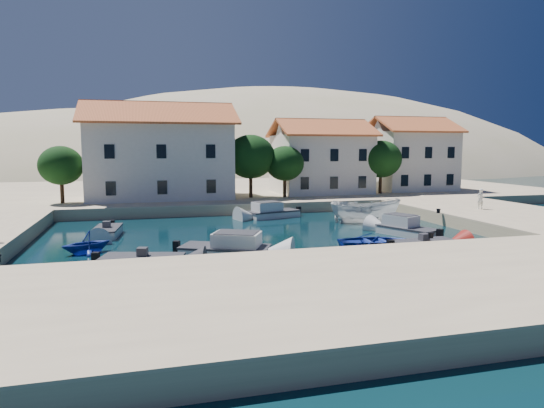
{
  "coord_description": "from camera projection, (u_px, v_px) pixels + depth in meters",
  "views": [
    {
      "loc": [
        -7.9,
        -23.15,
        6.16
      ],
      "look_at": [
        1.37,
        11.09,
        2.0
      ],
      "focal_mm": 32.0,
      "sensor_mm": 36.0,
      "label": 1
    }
  ],
  "objects": [
    {
      "name": "motorboat_red_se",
      "position": [
        424.0,
        246.0,
        28.93
      ],
      "size": [
        4.04,
        2.0,
        1.25
      ],
      "rotation": [
        0.0,
        0.0,
        0.06
      ],
      "color": "maroon",
      "rests_on": "ground"
    },
    {
      "name": "motorboat_grey_sw",
      "position": [
        143.0,
        262.0,
        24.89
      ],
      "size": [
        4.46,
        2.86,
        1.25
      ],
      "rotation": [
        0.0,
        0.0,
        -0.27
      ],
      "color": "#343439",
      "rests_on": "ground"
    },
    {
      "name": "motorboat_white_west",
      "position": [
        107.0,
        232.0,
        33.74
      ],
      "size": [
        2.09,
        3.95,
        1.25
      ],
      "rotation": [
        0.0,
        0.0,
        -1.68
      ],
      "color": "silver",
      "rests_on": "ground"
    },
    {
      "name": "trees",
      "position": [
        265.0,
        160.0,
        49.97
      ],
      "size": [
        37.3,
        5.3,
        6.45
      ],
      "color": "#382314",
      "rests_on": "quay_north"
    },
    {
      "name": "building_right",
      "position": [
        410.0,
        153.0,
        59.31
      ],
      "size": [
        9.45,
        8.4,
        8.8
      ],
      "color": "beige",
      "rests_on": "quay_north"
    },
    {
      "name": "cabin_cruiser_east",
      "position": [
        407.0,
        229.0,
        33.91
      ],
      "size": [
        3.34,
        4.66,
        1.6
      ],
      "rotation": [
        0.0,
        0.0,
        1.98
      ],
      "color": "silver",
      "rests_on": "ground"
    },
    {
      "name": "cabin_cruiser_north",
      "position": [
        273.0,
        212.0,
        42.68
      ],
      "size": [
        4.93,
        3.11,
        1.6
      ],
      "rotation": [
        0.0,
        0.0,
        3.42
      ],
      "color": "silver",
      "rests_on": "ground"
    },
    {
      "name": "building_mid",
      "position": [
        321.0,
        156.0,
        55.27
      ],
      "size": [
        10.5,
        8.4,
        8.3
      ],
      "color": "beige",
      "rests_on": "quay_north"
    },
    {
      "name": "bollards",
      "position": [
        326.0,
        231.0,
        29.26
      ],
      "size": [
        29.36,
        9.56,
        0.3
      ],
      "color": "black",
      "rests_on": "ground"
    },
    {
      "name": "quay_south",
      "position": [
        351.0,
        291.0,
        19.15
      ],
      "size": [
        52.0,
        12.0,
        1.0
      ],
      "primitive_type": "cube",
      "color": "tan",
      "rests_on": "ground"
    },
    {
      "name": "quay_east",
      "position": [
        500.0,
        217.0,
        39.81
      ],
      "size": [
        11.0,
        20.0,
        1.0
      ],
      "primitive_type": "cube",
      "color": "tan",
      "rests_on": "ground"
    },
    {
      "name": "rowboat_west",
      "position": [
        87.0,
        253.0,
        28.36
      ],
      "size": [
        3.55,
        3.38,
        1.46
      ],
      "primitive_type": "imported",
      "rotation": [
        0.0,
        0.0,
        -1.11
      ],
      "color": "navy",
      "rests_on": "ground"
    },
    {
      "name": "pedestrian",
      "position": [
        480.0,
        199.0,
        40.59
      ],
      "size": [
        0.66,
        0.46,
        1.73
      ],
      "primitive_type": "imported",
      "rotation": [
        0.0,
        0.0,
        3.22
      ],
      "color": "white",
      "rests_on": "quay_east"
    },
    {
      "name": "motorboat_white_ne",
      "position": [
        351.0,
        211.0,
        44.72
      ],
      "size": [
        1.66,
        3.22,
        1.25
      ],
      "rotation": [
        0.0,
        0.0,
        1.51
      ],
      "color": "silver",
      "rests_on": "ground"
    },
    {
      "name": "hills",
      "position": [
        238.0,
        242.0,
        151.55
      ],
      "size": [
        254.0,
        176.0,
        99.0
      ],
      "color": "tan",
      "rests_on": "ground"
    },
    {
      "name": "cabin_cruiser_south",
      "position": [
        225.0,
        248.0,
        27.37
      ],
      "size": [
        5.39,
        4.08,
        1.6
      ],
      "rotation": [
        0.0,
        0.0,
        -0.45
      ],
      "color": "silver",
      "rests_on": "ground"
    },
    {
      "name": "ground",
      "position": [
        303.0,
        267.0,
        24.96
      ],
      "size": [
        400.0,
        400.0,
        0.0
      ],
      "primitive_type": "plane",
      "color": "black",
      "rests_on": "ground"
    },
    {
      "name": "boat_east",
      "position": [
        365.0,
        223.0,
        39.62
      ],
      "size": [
        6.01,
        3.9,
        2.17
      ],
      "primitive_type": "imported",
      "rotation": [
        0.0,
        0.0,
        1.22
      ],
      "color": "silver",
      "rests_on": "ground"
    },
    {
      "name": "quay_north",
      "position": [
        222.0,
        192.0,
        61.85
      ],
      "size": [
        80.0,
        36.0,
        1.0
      ],
      "primitive_type": "cube",
      "color": "tan",
      "rests_on": "ground"
    },
    {
      "name": "building_left",
      "position": [
        159.0,
        149.0,
        49.55
      ],
      "size": [
        14.7,
        9.45,
        9.7
      ],
      "color": "beige",
      "rests_on": "quay_north"
    },
    {
      "name": "rowboat_south",
      "position": [
        374.0,
        246.0,
        30.3
      ],
      "size": [
        4.68,
        3.53,
        0.92
      ],
      "primitive_type": "imported",
      "rotation": [
        0.0,
        0.0,
        1.48
      ],
      "color": "navy",
      "rests_on": "ground"
    }
  ]
}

